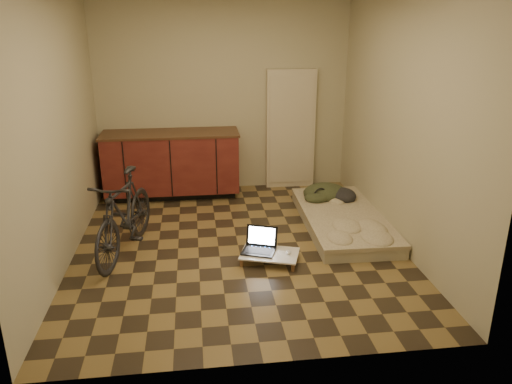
{
  "coord_description": "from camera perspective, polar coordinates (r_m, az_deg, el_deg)",
  "views": [
    {
      "loc": [
        -0.44,
        -4.98,
        2.41
      ],
      "look_at": [
        0.22,
        0.18,
        0.55
      ],
      "focal_mm": 35.0,
      "sensor_mm": 36.0,
      "label": 1
    }
  ],
  "objects": [
    {
      "name": "mouse",
      "position": [
        5.15,
        3.74,
        -6.88
      ],
      "size": [
        0.07,
        0.1,
        0.03
      ],
      "primitive_type": "ellipsoid",
      "rotation": [
        0.0,
        0.0,
        -0.16
      ],
      "color": "silver",
      "rests_on": "lap_desk"
    },
    {
      "name": "bicycle",
      "position": [
        5.35,
        -14.87,
        -2.08
      ],
      "size": [
        0.82,
        1.58,
        0.98
      ],
      "primitive_type": "imported",
      "rotation": [
        0.0,
        0.0,
        -0.26
      ],
      "color": "black",
      "rests_on": "ground"
    },
    {
      "name": "laptop",
      "position": [
        5.2,
        0.43,
        -6.15
      ],
      "size": [
        0.41,
        0.39,
        0.23
      ],
      "rotation": [
        0.0,
        0.0,
        -0.36
      ],
      "color": "black",
      "rests_on": "lap_desk"
    },
    {
      "name": "clothing_pile",
      "position": [
        6.54,
        8.43,
        0.46
      ],
      "size": [
        0.61,
        0.51,
        0.24
      ],
      "primitive_type": null,
      "rotation": [
        0.0,
        0.0,
        -0.02
      ],
      "color": "#2F351F",
      "rests_on": "futon"
    },
    {
      "name": "futon",
      "position": [
        6.09,
        9.88,
        -3.12
      ],
      "size": [
        0.96,
        1.93,
        0.16
      ],
      "rotation": [
        0.0,
        0.0,
        -0.02
      ],
      "color": "#B0A88D",
      "rests_on": "ground"
    },
    {
      "name": "appliance_panel",
      "position": [
        7.23,
        3.97,
        7.14
      ],
      "size": [
        0.7,
        0.1,
        1.7
      ],
      "primitive_type": "cube",
      "color": "beige",
      "rests_on": "ground"
    },
    {
      "name": "cabinets",
      "position": [
        6.97,
        -9.59,
        3.18
      ],
      "size": [
        1.84,
        0.62,
        0.91
      ],
      "color": "black",
      "rests_on": "ground"
    },
    {
      "name": "lap_desk",
      "position": [
        5.16,
        1.57,
        -7.1
      ],
      "size": [
        0.67,
        0.54,
        0.1
      ],
      "rotation": [
        0.0,
        0.0,
        -0.32
      ],
      "color": "brown",
      "rests_on": "ground"
    },
    {
      "name": "room_shell",
      "position": [
        5.12,
        -2.24,
        7.14
      ],
      "size": [
        3.5,
        4.0,
        2.6
      ],
      "color": "brown",
      "rests_on": "ground"
    },
    {
      "name": "headphones",
      "position": [
        6.41,
        7.41,
        -0.34
      ],
      "size": [
        0.25,
        0.24,
        0.14
      ],
      "primitive_type": null,
      "rotation": [
        0.0,
        0.0,
        0.21
      ],
      "color": "black",
      "rests_on": "futon"
    }
  ]
}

